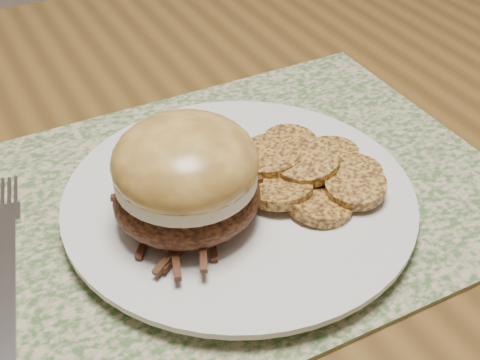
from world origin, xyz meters
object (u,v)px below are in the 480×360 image
dining_table (224,256)px  fork (5,257)px  dinner_plate (239,202)px  pork_sandwich (186,177)px

dining_table → fork: 0.20m
fork → dining_table: bearing=14.1°
dining_table → dinner_plate: bearing=-94.5°
dinner_plate → pork_sandwich: pork_sandwich is taller
dining_table → pork_sandwich: pork_sandwich is taller
dinner_plate → fork: dinner_plate is taller
pork_sandwich → fork: bearing=166.4°
dining_table → dinner_plate: 0.10m
dining_table → dinner_plate: size_ratio=5.77×
pork_sandwich → fork: pork_sandwich is taller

